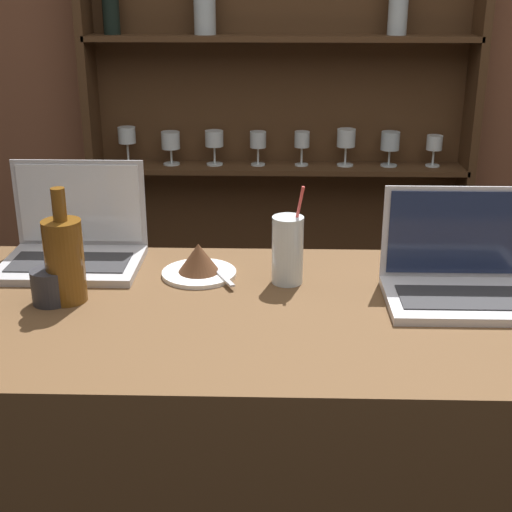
{
  "coord_description": "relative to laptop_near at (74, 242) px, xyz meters",
  "views": [
    {
      "loc": [
        -0.16,
        -1.0,
        1.71
      ],
      "look_at": [
        -0.19,
        0.38,
        1.18
      ],
      "focal_mm": 50.0,
      "sensor_mm": 36.0,
      "label": 1
    }
  ],
  "objects": [
    {
      "name": "water_glass",
      "position": [
        0.51,
        -0.11,
        0.03
      ],
      "size": [
        0.07,
        0.07,
        0.22
      ],
      "color": "silver",
      "rests_on": "bar_counter"
    },
    {
      "name": "cake_plate",
      "position": [
        0.31,
        -0.08,
        -0.02
      ],
      "size": [
        0.17,
        0.18,
        0.08
      ],
      "color": "white",
      "rests_on": "bar_counter"
    },
    {
      "name": "wine_bottle_amber",
      "position": [
        0.04,
        -0.22,
        0.04
      ],
      "size": [
        0.08,
        0.08,
        0.25
      ],
      "color": "brown",
      "rests_on": "bar_counter"
    },
    {
      "name": "back_wall",
      "position": [
        0.64,
        1.2,
        0.22
      ],
      "size": [
        7.0,
        0.06,
        2.7
      ],
      "color": "brown",
      "rests_on": "ground_plane"
    },
    {
      "name": "laptop_near",
      "position": [
        0.0,
        0.0,
        0.0
      ],
      "size": [
        0.32,
        0.24,
        0.23
      ],
      "color": "#ADADB2",
      "rests_on": "bar_counter"
    },
    {
      "name": "back_shelf",
      "position": [
        0.49,
        1.12,
        -0.13
      ],
      "size": [
        1.45,
        0.18,
        1.92
      ],
      "color": "#472D19",
      "rests_on": "ground_plane"
    },
    {
      "name": "coffee_cup",
      "position": [
        0.01,
        -0.24,
        -0.01
      ],
      "size": [
        0.08,
        0.08,
        0.07
      ],
      "color": "#2D2D33",
      "rests_on": "bar_counter"
    },
    {
      "name": "laptop_far",
      "position": [
        0.89,
        -0.18,
        -0.0
      ],
      "size": [
        0.34,
        0.22,
        0.23
      ],
      "color": "silver",
      "rests_on": "bar_counter"
    }
  ]
}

